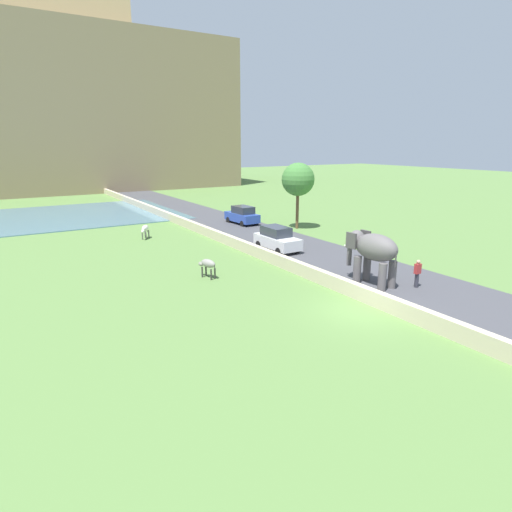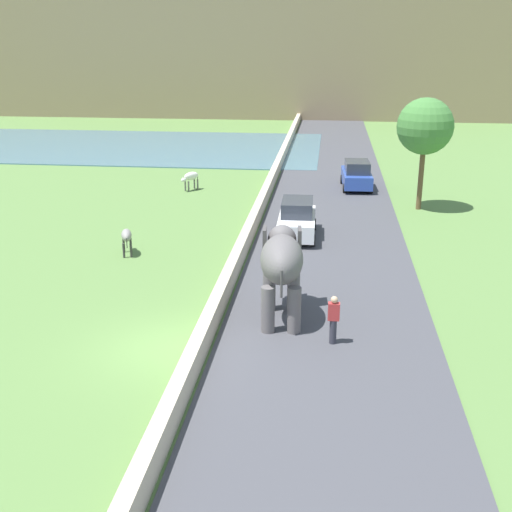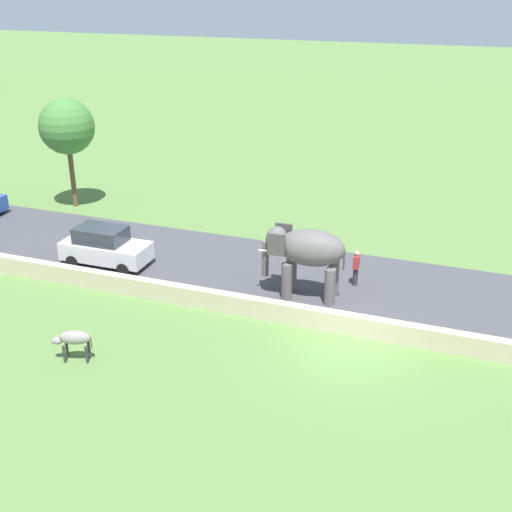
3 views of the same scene
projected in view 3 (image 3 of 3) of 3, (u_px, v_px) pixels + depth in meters
ground_plane at (346, 350)px, 22.91m from camera, size 220.00×220.00×0.00m
elephant at (306, 252)px, 25.83m from camera, size 1.59×3.51×2.99m
person_beside_elephant at (356, 268)px, 27.25m from camera, size 0.36×0.22×1.63m
car_white at (105, 246)px, 29.29m from camera, size 1.84×4.03×1.80m
cow_grey at (74, 339)px, 22.00m from camera, size 0.75×1.42×1.15m
tree_near at (67, 127)px, 35.30m from camera, size 3.02×3.02×6.07m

